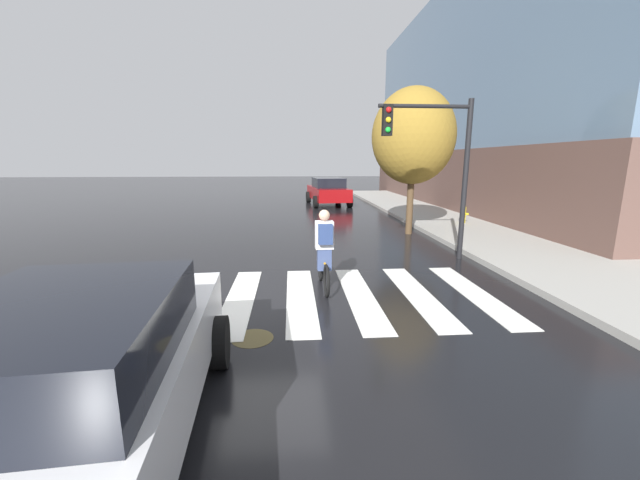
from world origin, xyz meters
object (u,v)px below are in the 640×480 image
(fire_hydrant, at_px, (463,214))
(street_tree_near, at_px, (413,137))
(cyclist, at_px, (324,251))
(sedan_mid, at_px, (328,191))
(sedan_near, at_px, (76,382))
(traffic_light_near, at_px, (437,152))
(manhole_cover, at_px, (252,338))

(fire_hydrant, distance_m, street_tree_near, 4.25)
(cyclist, bearing_deg, sedan_mid, 84.14)
(sedan_near, xyz_separation_m, traffic_light_near, (5.61, 6.73, 2.04))
(fire_hydrant, relative_size, street_tree_near, 0.15)
(manhole_cover, relative_size, fire_hydrant, 0.82)
(manhole_cover, distance_m, sedan_near, 2.75)
(sedan_mid, distance_m, cyclist, 15.60)
(traffic_light_near, height_order, fire_hydrant, traffic_light_near)
(manhole_cover, height_order, fire_hydrant, fire_hydrant)
(traffic_light_near, xyz_separation_m, street_tree_near, (0.53, 3.61, 0.63))
(street_tree_near, bearing_deg, fire_hydrant, 27.46)
(traffic_light_near, relative_size, fire_hydrant, 5.38)
(sedan_mid, xyz_separation_m, cyclist, (-1.59, -15.52, -0.01))
(cyclist, distance_m, fire_hydrant, 9.72)
(manhole_cover, distance_m, traffic_light_near, 6.85)
(sedan_mid, relative_size, cyclist, 2.88)
(sedan_mid, bearing_deg, traffic_light_near, -83.36)
(sedan_near, distance_m, street_tree_near, 12.32)
(cyclist, xyz_separation_m, fire_hydrant, (6.37, 7.33, -0.31))
(manhole_cover, xyz_separation_m, traffic_light_near, (4.41, 4.40, 2.86))
(manhole_cover, xyz_separation_m, fire_hydrant, (7.65, 9.42, 0.53))
(cyclist, bearing_deg, street_tree_near, 58.26)
(traffic_light_near, bearing_deg, street_tree_near, 81.66)
(cyclist, bearing_deg, traffic_light_near, 36.37)
(manhole_cover, height_order, cyclist, cyclist)
(street_tree_near, bearing_deg, traffic_light_near, -98.34)
(cyclist, xyz_separation_m, street_tree_near, (3.66, 5.92, 2.64))
(traffic_light_near, height_order, street_tree_near, street_tree_near)
(sedan_near, xyz_separation_m, street_tree_near, (6.14, 10.35, 2.67))
(street_tree_near, bearing_deg, sedan_mid, 102.16)
(sedan_near, bearing_deg, traffic_light_near, 50.19)
(cyclist, bearing_deg, sedan_near, -119.25)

